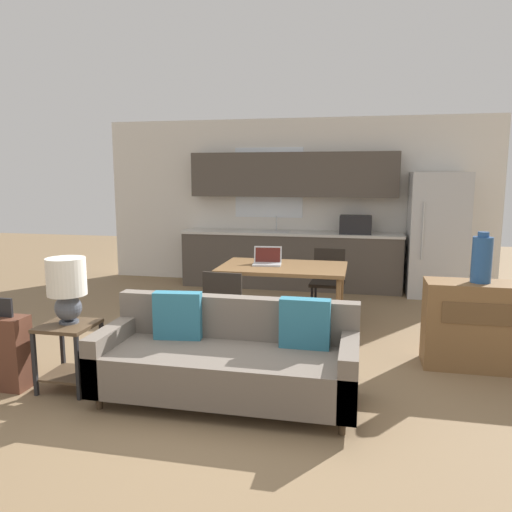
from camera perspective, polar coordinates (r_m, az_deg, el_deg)
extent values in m
plane|color=#7F6647|center=(4.15, -4.94, -16.41)|extent=(20.00, 20.00, 0.00)
cube|color=silver|center=(8.29, 4.38, 6.13)|extent=(6.40, 0.06, 2.70)
cube|color=white|center=(8.31, 1.47, 8.37)|extent=(1.13, 0.01, 1.14)
cube|color=#4C443D|center=(8.06, 3.97, -0.54)|extent=(3.47, 0.62, 0.86)
cube|color=silver|center=(7.99, 4.00, 2.64)|extent=(3.50, 0.65, 0.04)
cube|color=#B2B5B7|center=(7.98, 2.14, 2.81)|extent=(0.48, 0.36, 0.01)
cylinder|color=#B7BABC|center=(8.13, 2.36, 3.76)|extent=(0.02, 0.02, 0.24)
cube|color=#4C443D|center=(8.08, 4.22, 9.25)|extent=(3.29, 0.34, 0.70)
cube|color=black|center=(7.85, 11.32, 3.54)|extent=(0.48, 0.36, 0.28)
cube|color=#B7BABC|center=(7.90, 19.95, 2.31)|extent=(0.82, 0.75, 1.84)
cylinder|color=silver|center=(7.47, 18.52, 2.73)|extent=(0.02, 0.02, 0.83)
cube|color=brown|center=(5.66, 3.12, -1.32)|extent=(1.41, 0.91, 0.04)
cylinder|color=brown|center=(5.51, -4.23, -5.77)|extent=(0.05, 0.05, 0.74)
cylinder|color=brown|center=(5.30, 9.35, -6.47)|extent=(0.05, 0.05, 0.74)
cylinder|color=brown|center=(6.24, -2.20, -3.96)|extent=(0.05, 0.05, 0.74)
cylinder|color=brown|center=(6.06, 9.72, -4.49)|extent=(0.05, 0.05, 0.74)
cylinder|color=#3D2D1E|center=(4.21, -17.45, -15.67)|extent=(0.05, 0.05, 0.10)
cylinder|color=#3D2D1E|center=(3.73, 9.81, -18.75)|extent=(0.05, 0.05, 0.10)
cylinder|color=#3D2D1E|center=(4.73, -13.55, -12.67)|extent=(0.05, 0.05, 0.10)
cylinder|color=#3D2D1E|center=(4.31, 10.18, -14.79)|extent=(0.05, 0.05, 0.10)
cube|color=#6B6056|center=(4.06, -3.47, -12.91)|extent=(2.06, 0.80, 0.33)
cube|color=#6B6056|center=(4.30, -2.30, -9.10)|extent=(2.06, 0.14, 0.68)
cube|color=#6B6056|center=(4.37, -15.89, -10.61)|extent=(0.14, 0.80, 0.47)
cube|color=#6B6056|center=(3.90, 10.58, -12.88)|extent=(0.14, 0.80, 0.47)
cube|color=teal|center=(4.26, -8.93, -6.74)|extent=(0.41, 0.17, 0.40)
cube|color=teal|center=(4.01, 5.61, -7.67)|extent=(0.40, 0.12, 0.40)
cube|color=brown|center=(4.49, -20.71, -7.45)|extent=(0.43, 0.43, 0.03)
cube|color=brown|center=(4.63, -20.41, -12.50)|extent=(0.39, 0.39, 0.02)
cube|color=#232326|center=(4.53, -23.97, -11.25)|extent=(0.03, 0.03, 0.53)
cube|color=#232326|center=(4.33, -19.70, -11.98)|extent=(0.03, 0.03, 0.53)
cube|color=#232326|center=(4.83, -21.23, -9.81)|extent=(0.03, 0.03, 0.53)
cube|color=#232326|center=(4.64, -17.14, -10.40)|extent=(0.03, 0.03, 0.53)
cylinder|color=#4C515B|center=(4.51, -20.58, -7.03)|extent=(0.16, 0.16, 0.02)
sphere|color=#4C515B|center=(4.48, -20.66, -5.55)|extent=(0.22, 0.22, 0.22)
cylinder|color=white|center=(4.43, -20.86, -2.20)|extent=(0.32, 0.32, 0.31)
cube|color=brown|center=(5.16, 25.76, -7.27)|extent=(1.29, 0.40, 0.82)
cube|color=brown|center=(4.93, 26.44, -6.10)|extent=(1.03, 0.01, 0.20)
cylinder|color=#234C84|center=(4.99, 24.39, -0.41)|extent=(0.18, 0.18, 0.42)
cylinder|color=#234C84|center=(4.96, 24.57, 2.25)|extent=(0.10, 0.10, 0.05)
cube|color=black|center=(5.15, -3.13, -6.08)|extent=(0.45, 0.45, 0.04)
cube|color=black|center=(4.92, -3.89, -4.18)|extent=(0.40, 0.06, 0.40)
cylinder|color=black|center=(5.32, -0.76, -8.11)|extent=(0.03, 0.03, 0.41)
cylinder|color=black|center=(5.43, -4.23, -7.79)|extent=(0.03, 0.03, 0.41)
cylinder|color=black|center=(5.01, -1.88, -9.22)|extent=(0.03, 0.03, 0.41)
cylinder|color=black|center=(5.12, -5.55, -8.85)|extent=(0.03, 0.03, 0.41)
cube|color=black|center=(6.41, 8.15, -3.11)|extent=(0.44, 0.44, 0.04)
cube|color=black|center=(6.56, 8.39, -0.88)|extent=(0.40, 0.05, 0.40)
cylinder|color=black|center=(6.32, 6.39, -5.37)|extent=(0.03, 0.03, 0.41)
cylinder|color=black|center=(6.28, 9.47, -5.53)|extent=(0.03, 0.03, 0.41)
cylinder|color=black|center=(6.65, 6.81, -4.65)|extent=(0.03, 0.03, 0.41)
cylinder|color=black|center=(6.61, 9.74, -4.79)|extent=(0.03, 0.03, 0.41)
cube|color=#B7BABC|center=(5.70, 1.27, -0.94)|extent=(0.34, 0.25, 0.02)
cube|color=#B7BABC|center=(5.80, 1.36, 0.15)|extent=(0.32, 0.09, 0.20)
cube|color=#4C1914|center=(5.79, 1.36, 0.13)|extent=(0.29, 0.07, 0.17)
cube|color=brown|center=(4.81, -27.14, -9.74)|extent=(0.48, 0.22, 0.63)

